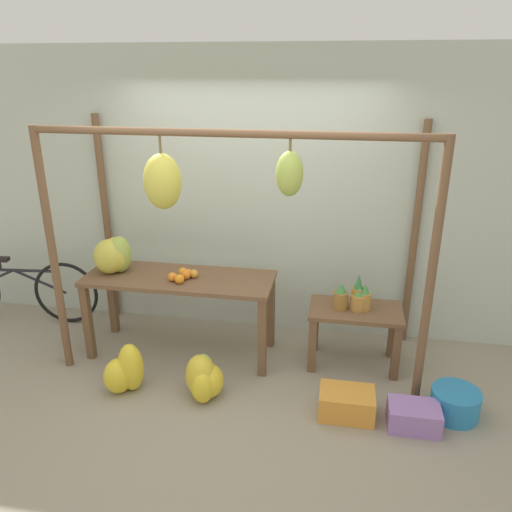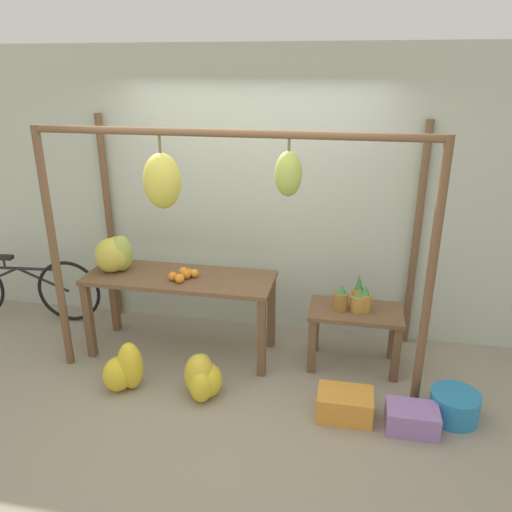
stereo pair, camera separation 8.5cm
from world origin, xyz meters
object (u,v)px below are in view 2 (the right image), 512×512
at_px(banana_pile_ground_right, 202,378).
at_px(fruit_crate_purple, 412,419).
at_px(banana_pile_ground_left, 126,370).
at_px(fruit_crate_white, 345,404).
at_px(pineapple_cluster, 355,298).
at_px(blue_bucket, 454,406).
at_px(banana_pile_on_table, 116,254).
at_px(parked_bicycle, 21,288).
at_px(orange_pile, 184,274).

bearing_deg(banana_pile_ground_right, fruit_crate_purple, -3.32).
distance_m(banana_pile_ground_left, fruit_crate_white, 1.85).
height_order(pineapple_cluster, fruit_crate_purple, pineapple_cluster).
relative_size(banana_pile_ground_right, blue_bucket, 1.07).
bearing_deg(banana_pile_ground_right, blue_bucket, 2.94).
distance_m(banana_pile_ground_right, blue_bucket, 2.02).
relative_size(banana_pile_on_table, pineapple_cluster, 1.29).
bearing_deg(blue_bucket, banana_pile_ground_right, -177.06).
relative_size(banana_pile_on_table, blue_bucket, 1.14).
xyz_separation_m(banana_pile_on_table, pineapple_cluster, (2.22, 0.06, -0.28)).
height_order(banana_pile_on_table, fruit_crate_white, banana_pile_on_table).
height_order(banana_pile_ground_right, blue_bucket, banana_pile_ground_right).
relative_size(banana_pile_on_table, banana_pile_ground_right, 1.06).
bearing_deg(parked_bicycle, blue_bucket, -11.05).
distance_m(blue_bucket, fruit_crate_purple, 0.39).
bearing_deg(banana_pile_on_table, fruit_crate_purple, -15.65).
bearing_deg(pineapple_cluster, fruit_crate_white, -92.42).
bearing_deg(banana_pile_ground_left, banana_pile_on_table, 116.19).
relative_size(orange_pile, banana_pile_ground_left, 0.57).
xyz_separation_m(banana_pile_on_table, fruit_crate_white, (2.18, -0.69, -0.85)).
xyz_separation_m(orange_pile, parked_bicycle, (-1.99, 0.35, -0.47)).
xyz_separation_m(banana_pile_on_table, fruit_crate_purple, (2.69, -0.75, -0.86)).
bearing_deg(banana_pile_ground_left, fruit_crate_purple, -1.81).
height_order(orange_pile, banana_pile_ground_left, orange_pile).
distance_m(pineapple_cluster, fruit_crate_purple, 1.11).
bearing_deg(fruit_crate_purple, banana_pile_ground_left, 178.19).
xyz_separation_m(banana_pile_ground_right, fruit_crate_purple, (1.68, -0.10, -0.07)).
bearing_deg(banana_pile_ground_left, orange_pile, 61.01).
xyz_separation_m(orange_pile, banana_pile_ground_right, (0.33, -0.60, -0.66)).
relative_size(pineapple_cluster, blue_bucket, 0.88).
bearing_deg(banana_pile_ground_right, fruit_crate_white, -1.85).
xyz_separation_m(orange_pile, fruit_crate_white, (1.50, -0.64, -0.72)).
distance_m(banana_pile_on_table, pineapple_cluster, 2.23).
bearing_deg(banana_pile_ground_left, pineapple_cluster, 21.46).
relative_size(banana_pile_on_table, parked_bicycle, 0.24).
distance_m(banana_pile_on_table, parked_bicycle, 1.47).
xyz_separation_m(pineapple_cluster, fruit_crate_purple, (0.47, -0.81, -0.58)).
relative_size(pineapple_cluster, banana_pile_ground_left, 0.77).
distance_m(banana_pile_on_table, orange_pile, 0.69).
bearing_deg(orange_pile, blue_bucket, -11.91).
bearing_deg(pineapple_cluster, blue_bucket, -37.11).
bearing_deg(banana_pile_on_table, orange_pile, -4.78).
distance_m(banana_pile_ground_left, blue_bucket, 2.69).
xyz_separation_m(banana_pile_on_table, banana_pile_ground_left, (0.33, -0.68, -0.78)).
distance_m(fruit_crate_white, parked_bicycle, 3.64).
bearing_deg(parked_bicycle, banana_pile_ground_left, -30.61).
bearing_deg(pineapple_cluster, banana_pile_ground_right, -149.32).
bearing_deg(banana_pile_ground_left, fruit_crate_white, -0.46).
bearing_deg(banana_pile_on_table, fruit_crate_white, -17.62).
relative_size(banana_pile_ground_right, fruit_crate_purple, 1.05).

